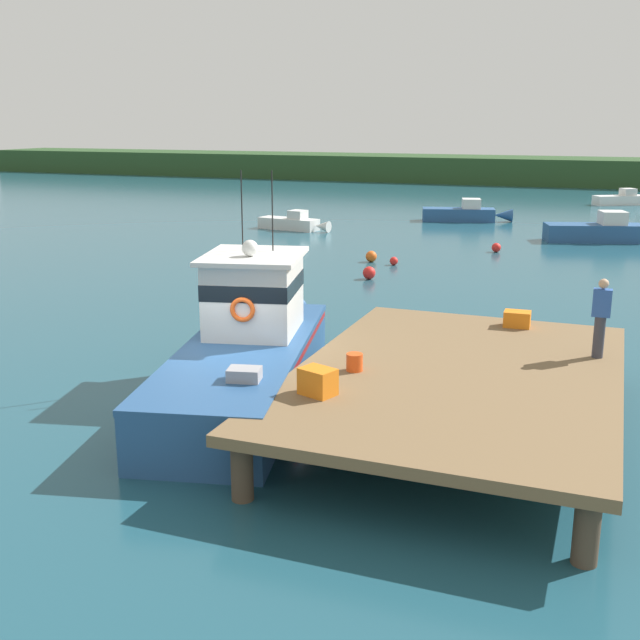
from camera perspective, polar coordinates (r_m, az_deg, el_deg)
name	(u,v)px	position (r m, az deg, el deg)	size (l,w,h in m)	color
ground_plane	(236,399)	(17.12, -6.18, -5.75)	(200.00, 200.00, 0.00)	#1E4C5B
dock	(457,377)	(15.28, 10.02, -4.16)	(6.00, 9.00, 1.20)	#4C3D2D
main_fishing_boat	(249,348)	(17.23, -5.23, -2.06)	(4.30, 9.96, 4.80)	#285184
crate_stack_mid_dock	(318,382)	(13.69, -0.16, -4.53)	(0.60, 0.44, 0.48)	orange
crate_single_far	(517,319)	(18.70, 14.24, 0.07)	(0.60, 0.44, 0.37)	orange
bait_bucket	(355,362)	(15.00, 2.55, -3.11)	(0.32, 0.32, 0.34)	#E04C19
deckhand_by_the_boat	(601,316)	(16.62, 19.88, 0.25)	(0.36, 0.22, 1.63)	#383842
moored_boat_mid_harbor	(465,213)	(47.32, 10.55, 7.68)	(5.34, 2.36, 1.33)	#285184
moored_boat_off_the_point	(623,199)	(59.61, 21.34, 8.25)	(4.30, 3.08, 1.14)	white
moored_boat_outer_mooring	(293,223)	(42.93, -1.97, 7.12)	(4.32, 1.64, 1.08)	silver
moored_boat_far_left	(603,231)	(41.17, 20.02, 6.14)	(6.01, 2.90, 1.51)	#285184
mooring_buoy_channel_marker	(369,273)	(29.60, 3.62, 3.47)	(0.48, 0.48, 0.48)	red
mooring_buoy_outer	(371,256)	(33.20, 3.77, 4.67)	(0.48, 0.48, 0.48)	#EA5B19
mooring_buoy_spare_mooring	(394,261)	(32.57, 5.43, 4.33)	(0.35, 0.35, 0.35)	red
mooring_buoy_inshore	(496,248)	(36.52, 12.79, 5.20)	(0.42, 0.42, 0.42)	red
far_shoreline	(536,171)	(76.76, 15.58, 10.50)	(120.00, 8.00, 2.40)	#284723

